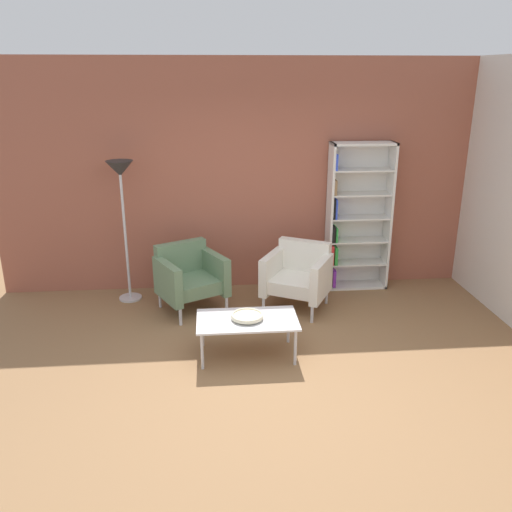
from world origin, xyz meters
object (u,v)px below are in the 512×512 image
object	(u,v)px
decorative_bowl	(247,316)
bookshelf_tall	(354,219)
coffee_table_low	(247,322)
armchair_spare_guest	(189,276)
armchair_by_bookshelf	(298,275)
floor_lamp_torchiere	(121,186)

from	to	relation	value
decorative_bowl	bookshelf_tall	bearing A→B (deg)	48.74
coffee_table_low	armchair_spare_guest	world-z (taller)	armchair_spare_guest
bookshelf_tall	armchair_spare_guest	xyz separation A→B (m)	(-2.12, -0.54, -0.51)
coffee_table_low	decorative_bowl	bearing A→B (deg)	0.00
decorative_bowl	armchair_by_bookshelf	world-z (taller)	armchair_by_bookshelf
bookshelf_tall	coffee_table_low	xyz separation A→B (m)	(-1.51, -1.73, -0.55)
coffee_table_low	bookshelf_tall	bearing A→B (deg)	48.74
coffee_table_low	floor_lamp_torchiere	distance (m)	2.33
decorative_bowl	armchair_by_bookshelf	distance (m)	1.32
decorative_bowl	armchair_spare_guest	distance (m)	1.33
coffee_table_low	armchair_by_bookshelf	distance (m)	1.32
armchair_spare_guest	floor_lamp_torchiere	size ratio (longest dim) A/B	0.53
armchair_by_bookshelf	floor_lamp_torchiere	bearing A→B (deg)	-162.79
bookshelf_tall	coffee_table_low	bearing A→B (deg)	-131.26
coffee_table_low	decorative_bowl	xyz separation A→B (m)	(0.00, 0.00, 0.07)
bookshelf_tall	decorative_bowl	size ratio (longest dim) A/B	5.94
coffee_table_low	armchair_spare_guest	xyz separation A→B (m)	(-0.60, 1.19, 0.05)
decorative_bowl	floor_lamp_torchiere	size ratio (longest dim) A/B	0.18
decorative_bowl	floor_lamp_torchiere	bearing A→B (deg)	131.72
bookshelf_tall	decorative_bowl	world-z (taller)	bookshelf_tall
armchair_by_bookshelf	floor_lamp_torchiere	world-z (taller)	floor_lamp_torchiere
coffee_table_low	decorative_bowl	distance (m)	0.07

